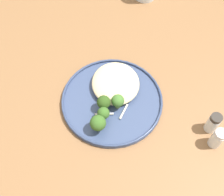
{
  "coord_description": "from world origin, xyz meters",
  "views": [
    {
      "loc": [
        -0.44,
        0.07,
        1.44
      ],
      "look_at": [
        -0.03,
        0.05,
        0.76
      ],
      "focal_mm": 44.92,
      "sensor_mm": 36.0,
      "label": 1
    }
  ],
  "objects_px": {
    "seared_scallop_left_edge": "(131,88)",
    "salt_shaker": "(217,138)",
    "broccoli_floret_right_tilted": "(103,113)",
    "seared_scallop_half_hidden": "(113,98)",
    "broccoli_floret_rear_charred": "(104,102)",
    "seared_scallop_tiny_bay": "(118,68)",
    "broccoli_floret_small_sprig": "(118,101)",
    "broccoli_floret_beside_noodles": "(98,123)",
    "seared_scallop_on_noodles": "(112,89)",
    "seared_scallop_front_small": "(115,83)",
    "seared_scallop_rear_pale": "(105,72)",
    "pepper_shaker": "(213,123)",
    "dinner_plate": "(112,100)"
  },
  "relations": [
    {
      "from": "seared_scallop_half_hidden",
      "to": "broccoli_floret_rear_charred",
      "type": "xyz_separation_m",
      "value": [
        -0.02,
        0.03,
        0.02
      ]
    },
    {
      "from": "dinner_plate",
      "to": "broccoli_floret_rear_charred",
      "type": "distance_m",
      "value": 0.05
    },
    {
      "from": "seared_scallop_left_edge",
      "to": "broccoli_floret_small_sprig",
      "type": "xyz_separation_m",
      "value": [
        -0.05,
        0.04,
        0.02
      ]
    },
    {
      "from": "seared_scallop_half_hidden",
      "to": "pepper_shaker",
      "type": "distance_m",
      "value": 0.28
    },
    {
      "from": "seared_scallop_rear_pale",
      "to": "seared_scallop_half_hidden",
      "type": "bearing_deg",
      "value": -168.93
    },
    {
      "from": "broccoli_floret_rear_charred",
      "to": "broccoli_floret_right_tilted",
      "type": "bearing_deg",
      "value": 175.84
    },
    {
      "from": "seared_scallop_left_edge",
      "to": "seared_scallop_rear_pale",
      "type": "distance_m",
      "value": 0.09
    },
    {
      "from": "seared_scallop_rear_pale",
      "to": "salt_shaker",
      "type": "height_order",
      "value": "salt_shaker"
    },
    {
      "from": "seared_scallop_front_small",
      "to": "seared_scallop_tiny_bay",
      "type": "height_order",
      "value": "seared_scallop_front_small"
    },
    {
      "from": "broccoli_floret_rear_charred",
      "to": "pepper_shaker",
      "type": "xyz_separation_m",
      "value": [
        -0.07,
        -0.29,
        -0.01
      ]
    },
    {
      "from": "pepper_shaker",
      "to": "seared_scallop_rear_pale",
      "type": "bearing_deg",
      "value": 54.96
    },
    {
      "from": "seared_scallop_on_noodles",
      "to": "seared_scallop_left_edge",
      "type": "height_order",
      "value": "seared_scallop_on_noodles"
    },
    {
      "from": "seared_scallop_left_edge",
      "to": "salt_shaker",
      "type": "bearing_deg",
      "value": -130.76
    },
    {
      "from": "seared_scallop_on_noodles",
      "to": "seared_scallop_left_edge",
      "type": "bearing_deg",
      "value": -87.06
    },
    {
      "from": "seared_scallop_half_hidden",
      "to": "broccoli_floret_rear_charred",
      "type": "relative_size",
      "value": 0.54
    },
    {
      "from": "broccoli_floret_rear_charred",
      "to": "seared_scallop_front_small",
      "type": "bearing_deg",
      "value": -25.07
    },
    {
      "from": "broccoli_floret_rear_charred",
      "to": "broccoli_floret_beside_noodles",
      "type": "height_order",
      "value": "broccoli_floret_beside_noodles"
    },
    {
      "from": "broccoli_floret_right_tilted",
      "to": "pepper_shaker",
      "type": "bearing_deg",
      "value": -98.7
    },
    {
      "from": "seared_scallop_half_hidden",
      "to": "broccoli_floret_rear_charred",
      "type": "height_order",
      "value": "broccoli_floret_rear_charred"
    },
    {
      "from": "seared_scallop_half_hidden",
      "to": "broccoli_floret_beside_noodles",
      "type": "distance_m",
      "value": 0.1
    },
    {
      "from": "broccoli_floret_small_sprig",
      "to": "broccoli_floret_beside_noodles",
      "type": "relative_size",
      "value": 0.86
    },
    {
      "from": "broccoli_floret_rear_charred",
      "to": "broccoli_floret_beside_noodles",
      "type": "xyz_separation_m",
      "value": [
        -0.06,
        0.02,
        0.0
      ]
    },
    {
      "from": "seared_scallop_front_small",
      "to": "broccoli_floret_small_sprig",
      "type": "bearing_deg",
      "value": -176.88
    },
    {
      "from": "broccoli_floret_small_sprig",
      "to": "broccoli_floret_beside_noodles",
      "type": "distance_m",
      "value": 0.09
    },
    {
      "from": "broccoli_floret_small_sprig",
      "to": "salt_shaker",
      "type": "height_order",
      "value": "salt_shaker"
    },
    {
      "from": "broccoli_floret_rear_charred",
      "to": "seared_scallop_on_noodles",
      "type": "bearing_deg",
      "value": -25.59
    },
    {
      "from": "seared_scallop_front_small",
      "to": "salt_shaker",
      "type": "distance_m",
      "value": 0.32
    },
    {
      "from": "seared_scallop_half_hidden",
      "to": "seared_scallop_front_small",
      "type": "distance_m",
      "value": 0.05
    },
    {
      "from": "seared_scallop_front_small",
      "to": "broccoli_floret_right_tilted",
      "type": "xyz_separation_m",
      "value": [
        -0.11,
        0.04,
        0.02
      ]
    },
    {
      "from": "dinner_plate",
      "to": "seared_scallop_front_small",
      "type": "xyz_separation_m",
      "value": [
        0.05,
        -0.01,
        0.01
      ]
    },
    {
      "from": "broccoli_floret_rear_charred",
      "to": "dinner_plate",
      "type": "bearing_deg",
      "value": -42.76
    },
    {
      "from": "seared_scallop_tiny_bay",
      "to": "broccoli_floret_small_sprig",
      "type": "xyz_separation_m",
      "value": [
        -0.13,
        0.01,
        0.02
      ]
    },
    {
      "from": "broccoli_floret_right_tilted",
      "to": "seared_scallop_rear_pale",
      "type": "bearing_deg",
      "value": -4.11
    },
    {
      "from": "seared_scallop_on_noodles",
      "to": "salt_shaker",
      "type": "xyz_separation_m",
      "value": [
        -0.17,
        -0.26,
        0.01
      ]
    },
    {
      "from": "broccoli_floret_rear_charred",
      "to": "seared_scallop_left_edge",
      "type": "bearing_deg",
      "value": -54.43
    },
    {
      "from": "broccoli_floret_beside_noodles",
      "to": "pepper_shaker",
      "type": "height_order",
      "value": "same"
    },
    {
      "from": "pepper_shaker",
      "to": "salt_shaker",
      "type": "bearing_deg",
      "value": 180.0
    },
    {
      "from": "broccoli_floret_beside_noodles",
      "to": "salt_shaker",
      "type": "xyz_separation_m",
      "value": [
        -0.06,
        -0.3,
        -0.01
      ]
    },
    {
      "from": "seared_scallop_left_edge",
      "to": "dinner_plate",
      "type": "bearing_deg",
      "value": 119.15
    },
    {
      "from": "dinner_plate",
      "to": "broccoli_floret_small_sprig",
      "type": "xyz_separation_m",
      "value": [
        -0.02,
        -0.01,
        0.03
      ]
    },
    {
      "from": "seared_scallop_left_edge",
      "to": "pepper_shaker",
      "type": "xyz_separation_m",
      "value": [
        -0.13,
        -0.2,
        0.01
      ]
    },
    {
      "from": "seared_scallop_half_hidden",
      "to": "seared_scallop_front_small",
      "type": "bearing_deg",
      "value": -8.79
    },
    {
      "from": "seared_scallop_rear_pale",
      "to": "pepper_shaker",
      "type": "distance_m",
      "value": 0.34
    },
    {
      "from": "dinner_plate",
      "to": "broccoli_floret_beside_noodles",
      "type": "xyz_separation_m",
      "value": [
        -0.09,
        0.04,
        0.04
      ]
    },
    {
      "from": "broccoli_floret_right_tilted",
      "to": "seared_scallop_left_edge",
      "type": "bearing_deg",
      "value": -43.09
    },
    {
      "from": "seared_scallop_half_hidden",
      "to": "salt_shaker",
      "type": "xyz_separation_m",
      "value": [
        -0.14,
        -0.26,
        0.01
      ]
    },
    {
      "from": "seared_scallop_rear_pale",
      "to": "salt_shaker",
      "type": "bearing_deg",
      "value": -130.69
    },
    {
      "from": "seared_scallop_on_noodles",
      "to": "seared_scallop_rear_pale",
      "type": "relative_size",
      "value": 1.14
    },
    {
      "from": "dinner_plate",
      "to": "seared_scallop_tiny_bay",
      "type": "distance_m",
      "value": 0.11
    },
    {
      "from": "seared_scallop_on_noodles",
      "to": "broccoli_floret_small_sprig",
      "type": "bearing_deg",
      "value": -166.22
    }
  ]
}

